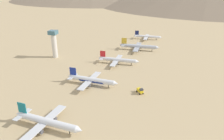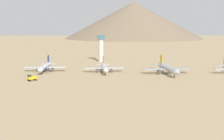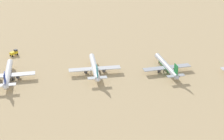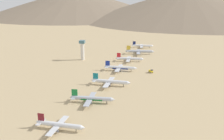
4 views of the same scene
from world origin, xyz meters
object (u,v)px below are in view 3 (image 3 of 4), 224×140
Objects in this scene: parked_jet_2 at (95,67)px; parked_jet_3 at (8,74)px; parked_jet_1 at (166,66)px; service_truck at (14,53)px.

parked_jet_2 is 1.01× the size of parked_jet_3.
parked_jet_3 reaches higher than parked_jet_1.
service_truck is at bearing 59.60° from parked_jet_1.
parked_jet_1 is at bearing -100.39° from parked_jet_3.
parked_jet_2 is 60.68m from service_truck.
parked_jet_1 is 93.18m from parked_jet_3.
parked_jet_1 is at bearing -120.40° from service_truck.
service_truck is (51.09, 87.06, -1.42)m from parked_jet_1.
service_truck is at bearing -7.64° from parked_jet_3.
parked_jet_2 is (10.53, 41.95, 0.21)m from parked_jet_1.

